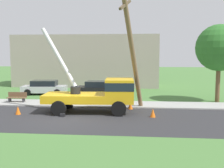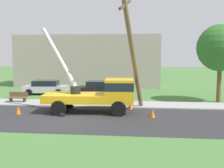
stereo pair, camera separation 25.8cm
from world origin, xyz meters
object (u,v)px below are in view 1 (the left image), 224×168
(traffic_cone_curbside, at_px, (130,105))
(park_bench, at_px, (17,97))
(parked_sedan_silver, at_px, (44,87))
(parked_sedan_black, at_px, (99,88))
(traffic_cone_ahead, at_px, (153,113))
(roadside_tree_near, at_px, (219,48))
(traffic_cone_behind, at_px, (18,110))
(utility_truck, at_px, (101,92))
(leaning_utility_pole, at_px, (132,52))

(traffic_cone_curbside, height_order, park_bench, park_bench)
(parked_sedan_silver, xyz_separation_m, parked_sedan_black, (5.60, -0.24, 0.00))
(traffic_cone_ahead, relative_size, roadside_tree_near, 0.09)
(traffic_cone_behind, bearing_deg, parked_sedan_black, 64.68)
(traffic_cone_ahead, bearing_deg, parked_sedan_silver, 138.46)
(traffic_cone_behind, xyz_separation_m, parked_sedan_silver, (-1.35, 9.23, 0.43))
(parked_sedan_silver, bearing_deg, roadside_tree_near, -10.14)
(traffic_cone_ahead, xyz_separation_m, parked_sedan_silver, (-10.39, 9.21, 0.43))
(traffic_cone_ahead, distance_m, traffic_cone_curbside, 2.90)
(utility_truck, xyz_separation_m, leaning_utility_pole, (2.16, 0.38, 2.82))
(utility_truck, xyz_separation_m, roadside_tree_near, (9.33, 5.11, 3.16))
(leaning_utility_pole, distance_m, parked_sedan_black, 8.86)
(traffic_cone_behind, height_order, park_bench, park_bench)
(traffic_cone_curbside, xyz_separation_m, roadside_tree_near, (7.30, 3.84, 4.29))
(parked_sedan_silver, bearing_deg, park_bench, -97.06)
(traffic_cone_behind, distance_m, parked_sedan_black, 9.95)
(utility_truck, xyz_separation_m, parked_sedan_black, (-1.25, 7.76, -0.70))
(park_bench, bearing_deg, parked_sedan_black, 37.52)
(traffic_cone_behind, bearing_deg, parked_sedan_silver, 98.34)
(traffic_cone_behind, xyz_separation_m, traffic_cone_curbside, (7.52, 2.49, 0.00))
(leaning_utility_pole, height_order, parked_sedan_black, leaning_utility_pole)
(parked_sedan_black, bearing_deg, leaning_utility_pole, -65.21)
(traffic_cone_behind, xyz_separation_m, parked_sedan_black, (4.25, 8.98, 0.43))
(utility_truck, xyz_separation_m, traffic_cone_ahead, (3.54, -1.21, -1.13))
(parked_sedan_silver, relative_size, parked_sedan_black, 1.01)
(parked_sedan_black, xyz_separation_m, park_bench, (-6.23, -4.78, -0.25))
(roadside_tree_near, bearing_deg, leaning_utility_pole, -146.59)
(roadside_tree_near, bearing_deg, park_bench, -172.77)
(traffic_cone_curbside, bearing_deg, roadside_tree_near, 27.74)
(traffic_cone_curbside, relative_size, parked_sedan_black, 0.12)
(traffic_cone_behind, bearing_deg, traffic_cone_curbside, 18.33)
(leaning_utility_pole, bearing_deg, traffic_cone_curbside, 98.79)
(leaning_utility_pole, relative_size, traffic_cone_behind, 14.81)
(parked_sedan_black, bearing_deg, utility_truck, -80.87)
(utility_truck, bearing_deg, parked_sedan_black, 99.13)
(leaning_utility_pole, xyz_separation_m, traffic_cone_behind, (-7.66, -1.61, -3.95))
(traffic_cone_behind, bearing_deg, park_bench, 115.17)
(parked_sedan_black, relative_size, park_bench, 2.82)
(utility_truck, bearing_deg, park_bench, 158.28)
(leaning_utility_pole, distance_m, traffic_cone_ahead, 4.47)
(utility_truck, relative_size, parked_sedan_black, 1.53)
(traffic_cone_curbside, bearing_deg, park_bench, 169.79)
(traffic_cone_curbside, bearing_deg, leaning_utility_pole, -81.21)
(traffic_cone_behind, relative_size, roadside_tree_near, 0.09)
(utility_truck, relative_size, traffic_cone_ahead, 12.30)
(traffic_cone_ahead, bearing_deg, utility_truck, 161.19)
(parked_sedan_black, xyz_separation_m, roadside_tree_near, (10.58, -2.65, 3.86))
(traffic_cone_curbside, xyz_separation_m, park_bench, (-9.50, 1.71, 0.18))
(park_bench, height_order, roadside_tree_near, roadside_tree_near)
(roadside_tree_near, bearing_deg, parked_sedan_silver, 169.86)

